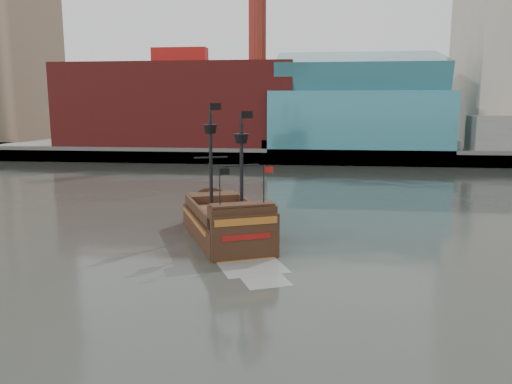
# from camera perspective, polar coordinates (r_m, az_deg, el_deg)

# --- Properties ---
(ground) EXTENTS (400.00, 400.00, 0.00)m
(ground) POSITION_cam_1_polar(r_m,az_deg,el_deg) (21.89, -1.71, -16.34)
(ground) COLOR #2C2F29
(ground) RESTS_ON ground
(promenade_far) EXTENTS (220.00, 60.00, 2.00)m
(promenade_far) POSITION_cam_1_polar(r_m,az_deg,el_deg) (111.79, 5.32, 5.37)
(promenade_far) COLOR slate
(promenade_far) RESTS_ON ground
(seawall) EXTENTS (220.00, 1.00, 2.60)m
(seawall) POSITION_cam_1_polar(r_m,az_deg,el_deg) (82.39, 4.76, 4.00)
(seawall) COLOR #4C4C49
(seawall) RESTS_ON ground
(skyline) EXTENTS (149.00, 45.00, 62.00)m
(skyline) POSITION_cam_1_polar(r_m,az_deg,el_deg) (105.06, 8.40, 17.91)
(skyline) COLOR #7E634B
(skyline) RESTS_ON promenade_far
(pirate_ship) EXTENTS (9.53, 14.59, 10.56)m
(pirate_ship) POSITION_cam_1_polar(r_m,az_deg,el_deg) (36.56, -3.44, -3.94)
(pirate_ship) COLOR black
(pirate_ship) RESTS_ON ground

